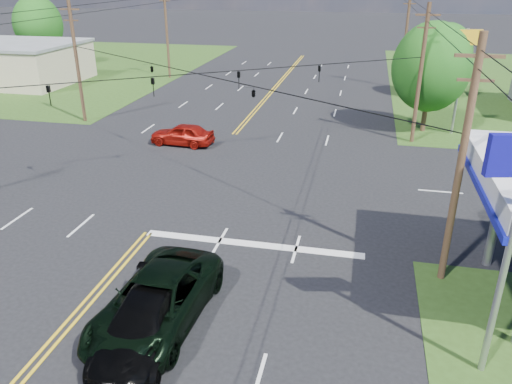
% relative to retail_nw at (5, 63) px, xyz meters
% --- Properties ---
extents(ground, '(280.00, 280.00, 0.00)m').
position_rel_retail_nw_xyz_m(ground, '(30.00, -22.00, -2.00)').
color(ground, black).
rests_on(ground, ground).
extents(grass_nw, '(46.00, 48.00, 0.03)m').
position_rel_retail_nw_xyz_m(grass_nw, '(-5.00, 10.00, -2.00)').
color(grass_nw, '#2A4716').
rests_on(grass_nw, ground).
extents(stop_bar, '(10.00, 0.50, 0.02)m').
position_rel_retail_nw_xyz_m(stop_bar, '(35.00, -30.00, -2.00)').
color(stop_bar, silver).
rests_on(stop_bar, ground).
extents(retail_nw, '(16.00, 11.00, 4.00)m').
position_rel_retail_nw_xyz_m(retail_nw, '(0.00, 0.00, 0.00)').
color(retail_nw, '#C2B891').
rests_on(retail_nw, ground).
extents(pole_se, '(1.60, 0.28, 9.50)m').
position_rel_retail_nw_xyz_m(pole_se, '(43.00, -31.00, 2.92)').
color(pole_se, '#45301D').
rests_on(pole_se, ground).
extents(pole_nw, '(1.60, 0.28, 9.50)m').
position_rel_retail_nw_xyz_m(pole_nw, '(17.00, -13.00, 2.92)').
color(pole_nw, '#45301D').
rests_on(pole_nw, ground).
extents(pole_ne, '(1.60, 0.28, 9.50)m').
position_rel_retail_nw_xyz_m(pole_ne, '(43.00, -13.00, 2.92)').
color(pole_ne, '#45301D').
rests_on(pole_ne, ground).
extents(pole_left_far, '(1.60, 0.28, 10.00)m').
position_rel_retail_nw_xyz_m(pole_left_far, '(17.00, 6.00, 3.17)').
color(pole_left_far, '#45301D').
rests_on(pole_left_far, ground).
extents(pole_right_far, '(1.60, 0.28, 10.00)m').
position_rel_retail_nw_xyz_m(pole_right_far, '(43.00, 6.00, 3.17)').
color(pole_right_far, '#45301D').
rests_on(pole_right_far, ground).
extents(span_wire_signals, '(26.00, 18.00, 1.13)m').
position_rel_retail_nw_xyz_m(span_wire_signals, '(30.00, -22.00, 4.00)').
color(span_wire_signals, black).
rests_on(span_wire_signals, ground).
extents(power_lines, '(26.04, 100.00, 0.64)m').
position_rel_retail_nw_xyz_m(power_lines, '(30.00, -24.00, 6.60)').
color(power_lines, black).
rests_on(power_lines, ground).
extents(tree_right_a, '(5.70, 5.70, 8.18)m').
position_rel_retail_nw_xyz_m(tree_right_a, '(44.00, -10.00, 2.87)').
color(tree_right_a, '#45301D').
rests_on(tree_right_a, ground).
extents(tree_right_b, '(4.94, 4.94, 7.09)m').
position_rel_retail_nw_xyz_m(tree_right_b, '(46.50, 2.00, 2.22)').
color(tree_right_b, '#45301D').
rests_on(tree_right_b, ground).
extents(tree_far_l, '(6.08, 6.08, 8.72)m').
position_rel_retail_nw_xyz_m(tree_far_l, '(-2.00, 10.00, 3.19)').
color(tree_far_l, '#45301D').
rests_on(tree_far_l, ground).
extents(pickup_dkgreen, '(3.34, 6.60, 1.79)m').
position_rel_retail_nw_xyz_m(pickup_dkgreen, '(33.00, -36.04, -1.10)').
color(pickup_dkgreen, black).
rests_on(pickup_dkgreen, ground).
extents(suv_black, '(2.72, 5.60, 1.57)m').
position_rel_retail_nw_xyz_m(suv_black, '(33.00, -37.26, -1.21)').
color(suv_black, black).
rests_on(suv_black, ground).
extents(sedan_red, '(4.59, 2.06, 1.53)m').
position_rel_retail_nw_xyz_m(sedan_red, '(27.02, -17.13, -1.24)').
color(sedan_red, '#95120A').
rests_on(sedan_red, ground).
extents(polesign_ne, '(2.11, 0.70, 7.66)m').
position_rel_retail_nw_xyz_m(polesign_ne, '(46.08, -10.24, 3.91)').
color(polesign_ne, '#A5A5AA').
rests_on(polesign_ne, ground).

